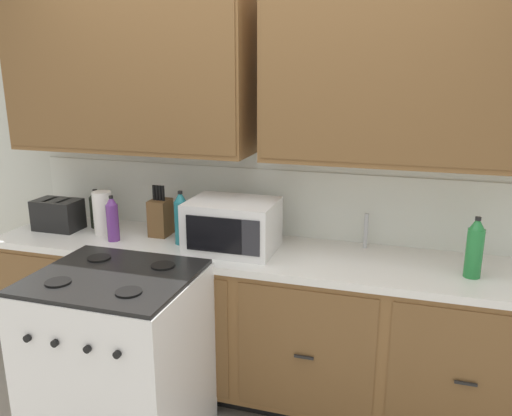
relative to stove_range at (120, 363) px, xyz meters
name	(u,v)px	position (x,y,z in m)	size (l,w,h in m)	color
wall_unit	(261,114)	(0.49, 0.83, 1.16)	(4.24, 0.40, 2.39)	silver
counter_run	(251,320)	(0.48, 0.63, -0.01)	(3.07, 0.64, 0.90)	black
stove_range	(120,363)	(0.00, 0.00, 0.00)	(0.76, 0.68, 0.95)	white
microwave	(232,225)	(0.39, 0.60, 0.57)	(0.48, 0.37, 0.28)	white
toaster	(58,215)	(-0.78, 0.63, 0.53)	(0.28, 0.18, 0.19)	black
knife_block	(161,217)	(-0.11, 0.71, 0.55)	(0.11, 0.14, 0.31)	brown
sink_faucet	(366,231)	(1.09, 0.84, 0.53)	(0.02, 0.02, 0.20)	#B2B5BA
paper_towel_roll	(103,213)	(-0.47, 0.65, 0.56)	(0.12, 0.12, 0.26)	white
bottle_violet	(113,219)	(-0.33, 0.54, 0.56)	(0.07, 0.07, 0.27)	#663384
bottle_dark	(96,209)	(-0.58, 0.74, 0.55)	(0.08, 0.08, 0.25)	black
bottle_teal	(181,218)	(0.07, 0.61, 0.58)	(0.08, 0.08, 0.31)	#1E707A
bottle_green	(475,248)	(1.63, 0.57, 0.58)	(0.08, 0.08, 0.30)	#237A38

